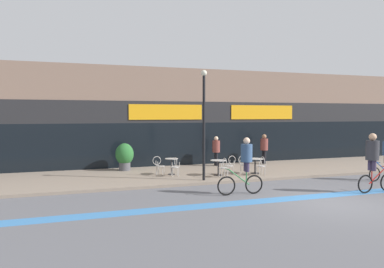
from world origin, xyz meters
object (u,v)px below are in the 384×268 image
object	(u,v)px
cafe_chair_2_side	(244,163)
bistro_table_1	(218,164)
cafe_chair_0_near	(175,165)
pedestrian_far_end	(264,146)
cafe_chair_0_side	(159,164)
cyclist_2	(245,162)
lamp_post	(204,116)
pedestrian_near_end	(216,148)
cyclist_0	(373,158)
cafe_chair_2_near	(262,164)
bistro_table_2	(255,163)
bistro_table_0	(172,163)
cafe_chair_1_side	(230,164)
planter_pot	(125,156)
cafe_chair_1_near	(224,166)

from	to	relation	value
cafe_chair_2_side	bistro_table_1	bearing A→B (deg)	168.60
cafe_chair_0_near	pedestrian_far_end	distance (m)	6.82
cafe_chair_2_side	cafe_chair_0_side	bearing A→B (deg)	157.30
cyclist_2	lamp_post	bearing A→B (deg)	-74.30
cafe_chair_0_side	pedestrian_near_end	bearing A→B (deg)	28.58
bistro_table_1	cafe_chair_2_side	distance (m)	1.29
cafe_chair_2_side	pedestrian_far_end	xyz separation A→B (m)	(2.94, 3.13, 0.50)
cyclist_0	lamp_post	bearing A→B (deg)	142.04
cafe_chair_0_near	cafe_chair_2_near	distance (m)	4.06
bistro_table_1	bistro_table_2	size ratio (longest dim) A/B	0.94
bistro_table_0	pedestrian_near_end	xyz separation A→B (m)	(3.23, 2.18, 0.44)
cafe_chair_1_side	pedestrian_far_end	bearing A→B (deg)	-147.86
pedestrian_far_end	bistro_table_0	bearing A→B (deg)	17.16
bistro_table_0	bistro_table_1	world-z (taller)	bistro_table_0
planter_pot	bistro_table_2	bearing A→B (deg)	-28.35
cafe_chair_0_near	pedestrian_far_end	xyz separation A→B (m)	(6.24, 2.71, 0.50)
planter_pot	pedestrian_near_end	size ratio (longest dim) A/B	0.84
cafe_chair_1_side	lamp_post	size ratio (longest dim) A/B	0.19
bistro_table_0	cafe_chair_1_near	world-z (taller)	cafe_chair_1_near
bistro_table_0	cyclist_0	world-z (taller)	cyclist_0
pedestrian_far_end	planter_pot	bearing A→B (deg)	-1.44
cyclist_0	bistro_table_0	bearing A→B (deg)	135.47
lamp_post	cyclist_0	bearing A→B (deg)	-37.28
cafe_chair_0_near	cyclist_2	bearing A→B (deg)	-156.81
cafe_chair_1_side	pedestrian_far_end	size ratio (longest dim) A/B	0.53
cafe_chair_1_near	cafe_chair_2_near	distance (m)	1.91
cafe_chair_2_near	cyclist_0	world-z (taller)	cyclist_0
cafe_chair_0_near	lamp_post	bearing A→B (deg)	-142.46
bistro_table_1	cafe_chair_0_near	world-z (taller)	cafe_chair_0_near
cafe_chair_1_side	planter_pot	world-z (taller)	planter_pot
bistro_table_2	cyclist_0	xyz separation A→B (m)	(2.32, -4.96, 0.70)
cafe_chair_0_side	bistro_table_1	bearing A→B (deg)	-20.91
bistro_table_1	cafe_chair_2_side	world-z (taller)	cafe_chair_2_side
bistro_table_0	cafe_chair_1_near	distance (m)	2.56
bistro_table_2	cafe_chair_0_near	size ratio (longest dim) A/B	0.88
cafe_chair_2_near	cyclist_0	distance (m)	4.96
cyclist_0	cafe_chair_0_near	bearing A→B (deg)	138.63
cyclist_2	cafe_chair_2_side	bearing A→B (deg)	-113.25
bistro_table_1	cafe_chair_2_near	size ratio (longest dim) A/B	0.82
cyclist_0	cafe_chair_1_side	bearing A→B (deg)	124.89
cafe_chair_0_side	planter_pot	size ratio (longest dim) A/B	0.65
planter_pot	pedestrian_far_end	xyz separation A→B (m)	(8.13, -0.02, 0.26)
cyclist_0	bistro_table_1	bearing A→B (deg)	129.38
cafe_chair_2_near	cafe_chair_2_side	world-z (taller)	same
bistro_table_0	cafe_chair_0_near	distance (m)	0.63
cafe_chair_0_near	cafe_chair_0_side	bearing A→B (deg)	47.64
lamp_post	pedestrian_near_end	bearing A→B (deg)	60.42
pedestrian_near_end	pedestrian_far_end	size ratio (longest dim) A/B	0.96
planter_pot	lamp_post	distance (m)	5.31
cafe_chair_0_side	cyclist_0	size ratio (longest dim) A/B	0.40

